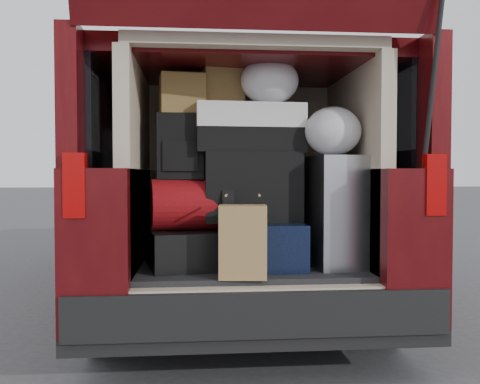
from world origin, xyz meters
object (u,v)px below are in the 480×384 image
Objects in this scene: silver_roller at (333,211)px; kraft_bag at (243,242)px; red_duffel at (190,205)px; backpack at (181,147)px; black_hardshell at (183,248)px; navy_hardshell at (258,243)px; black_soft_case at (251,187)px; twotone_duffel at (249,129)px.

silver_roller is 1.70× the size of kraft_bag.
red_duffel is 1.18× the size of backpack.
black_hardshell is 1.20× the size of red_duffel.
red_duffel is (-0.39, -0.01, 0.22)m from navy_hardshell.
red_duffel reaches higher than kraft_bag.
black_soft_case is at bearing -7.29° from black_hardshell.
silver_roller is at bearing 33.52° from kraft_bag.
red_duffel is at bearing 134.09° from kraft_bag.
kraft_bag is 0.67× the size of black_soft_case.
black_soft_case is 0.33m from twotone_duffel.
silver_roller is 1.70× the size of backpack.
red_duffel is (0.04, -0.03, 0.25)m from black_hardshell.
black_hardshell is at bearing -179.10° from black_soft_case.
navy_hardshell is (0.43, -0.01, 0.02)m from black_hardshell.
twotone_duffel reaches higher than silver_roller.
twotone_duffel is (-0.05, 0.05, 0.66)m from navy_hardshell.
kraft_bag is at bearing -49.28° from backpack.
black_soft_case reaches higher than silver_roller.
navy_hardshell is at bearing -12.87° from black_hardshell.
navy_hardshell is 0.70m from backpack.
backpack reaches higher than navy_hardshell.
red_duffel is at bearing -43.68° from black_hardshell.
kraft_bag is 0.48m from black_soft_case.
black_soft_case is 0.89× the size of twotone_duffel.
twotone_duffel is (0.39, 0.03, 0.11)m from backpack.
navy_hardshell is at bearing -6.59° from red_duffel.
silver_roller reaches higher than kraft_bag.
navy_hardshell is 0.33m from black_soft_case.
navy_hardshell is 0.95× the size of twotone_duffel.
black_hardshell is 0.43m from navy_hardshell.
navy_hardshell is at bearing -2.99° from backpack.
backpack is (-0.86, 0.08, 0.36)m from silver_roller.
twotone_duffel is at bearing 3.94° from backpack.
red_duffel is 0.80× the size of black_soft_case.
black_soft_case is at bearing 0.03° from red_duffel.
silver_roller is 0.94m from backpack.
kraft_bag is (-0.54, -0.29, -0.13)m from silver_roller.
navy_hardshell is at bearing -49.52° from black_soft_case.
black_hardshell is at bearing 136.07° from kraft_bag.
twotone_duffel is at bearing 135.62° from navy_hardshell.
black_soft_case is (-0.04, 0.04, 0.32)m from navy_hardshell.
twotone_duffel is at bearing -5.63° from black_hardshell.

